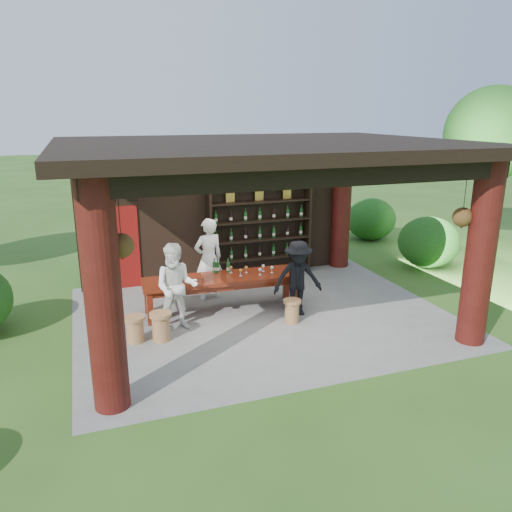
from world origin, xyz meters
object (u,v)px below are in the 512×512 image
object	(u,v)px
stool_near_left	(161,326)
stool_far_left	(135,328)
stool_near_right	(292,310)
guest_man	(298,278)
host	(209,259)
tasting_table	(223,282)
wine_shelf	(260,231)
napkin_basket	(169,279)
guest_woman	(176,287)

from	to	relation	value
stool_near_left	stool_far_left	xyz separation A→B (m)	(-0.45, 0.09, -0.02)
stool_near_right	guest_man	xyz separation A→B (m)	(0.26, 0.33, 0.53)
stool_near_right	host	size ratio (longest dim) A/B	0.26
tasting_table	host	size ratio (longest dim) A/B	1.83
wine_shelf	stool_far_left	xyz separation A→B (m)	(-3.43, -2.87, -0.91)
stool_near_right	napkin_basket	size ratio (longest dim) A/B	1.81
napkin_basket	wine_shelf	bearing A→B (deg)	36.79
stool_near_left	guest_man	distance (m)	2.88
host	stool_near_left	bearing A→B (deg)	41.56
stool_far_left	host	distance (m)	2.59
tasting_table	stool_near_right	distance (m)	1.58
stool_near_left	napkin_basket	bearing A→B (deg)	70.36
stool_near_left	guest_woman	xyz separation A→B (m)	(0.38, 0.40, 0.57)
wine_shelf	stool_near_left	xyz separation A→B (m)	(-2.98, -2.96, -0.88)
tasting_table	stool_near_left	size ratio (longest dim) A/B	6.23
wine_shelf	host	bearing A→B (deg)	-144.67
host	guest_woman	size ratio (longest dim) A/B	1.07
tasting_table	host	xyz separation A→B (m)	(-0.08, 0.81, 0.28)
tasting_table	stool_far_left	bearing A→B (deg)	-154.32
stool_near_right	napkin_basket	world-z (taller)	napkin_basket
host	guest_man	world-z (taller)	host
tasting_table	stool_near_right	xyz separation A→B (m)	(1.12, -1.05, -0.38)
wine_shelf	guest_man	xyz separation A→B (m)	(-0.15, -2.67, -0.39)
stool_near_right	stool_far_left	world-z (taller)	stool_far_left
wine_shelf	napkin_basket	world-z (taller)	wine_shelf
tasting_table	guest_woman	distance (m)	1.24
tasting_table	napkin_basket	size ratio (longest dim) A/B	12.79
guest_man	napkin_basket	bearing A→B (deg)	171.36
wine_shelf	napkin_basket	size ratio (longest dim) A/B	10.18
stool_near_left	stool_near_right	distance (m)	2.57
wine_shelf	napkin_basket	distance (m)	3.29
wine_shelf	stool_far_left	distance (m)	4.56
stool_far_left	napkin_basket	size ratio (longest dim) A/B	1.91
stool_near_right	host	bearing A→B (deg)	122.93
guest_woman	napkin_basket	size ratio (longest dim) A/B	6.53
guest_woman	guest_man	size ratio (longest dim) A/B	1.09
stool_near_left	host	distance (m)	2.36
stool_far_left	guest_man	xyz separation A→B (m)	(3.28, 0.19, 0.52)
stool_near_left	stool_near_right	xyz separation A→B (m)	(2.57, -0.05, -0.03)
stool_near_left	tasting_table	bearing A→B (deg)	34.63
stool_far_left	guest_woman	bearing A→B (deg)	20.66
wine_shelf	stool_near_left	world-z (taller)	wine_shelf
stool_near_left	stool_far_left	distance (m)	0.46
stool_near_left	stool_far_left	world-z (taller)	stool_near_left
host	napkin_basket	size ratio (longest dim) A/B	7.01
guest_woman	stool_near_right	bearing A→B (deg)	3.59
guest_man	stool_far_left	bearing A→B (deg)	-169.17
tasting_table	stool_near_left	world-z (taller)	tasting_table
tasting_table	stool_near_left	xyz separation A→B (m)	(-1.45, -1.00, -0.35)
host	guest_man	size ratio (longest dim) A/B	1.17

